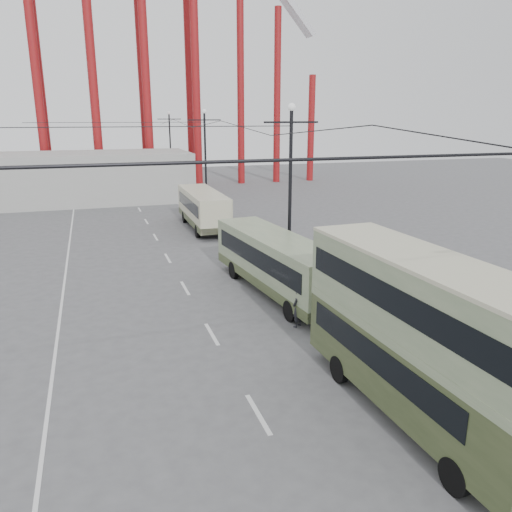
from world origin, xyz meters
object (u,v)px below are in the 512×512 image
object	(u,v)px
single_decker_green	(277,261)
single_decker_cream	(203,208)
double_decker_bus	(420,331)
pedestrian	(298,309)

from	to	relation	value
single_decker_green	single_decker_cream	distance (m)	16.09
double_decker_bus	pedestrian	world-z (taller)	double_decker_bus
double_decker_bus	single_decker_green	distance (m)	11.46
double_decker_bus	pedestrian	size ratio (longest dim) A/B	5.63
double_decker_bus	single_decker_cream	distance (m)	27.52
single_decker_cream	pedestrian	xyz separation A→B (m)	(-0.43, -20.32, -0.84)
pedestrian	single_decker_cream	bearing A→B (deg)	-124.30
double_decker_bus	single_decker_green	world-z (taller)	double_decker_bus
double_decker_bus	single_decker_cream	size ratio (longest dim) A/B	0.97
single_decker_cream	pedestrian	bearing A→B (deg)	-90.58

